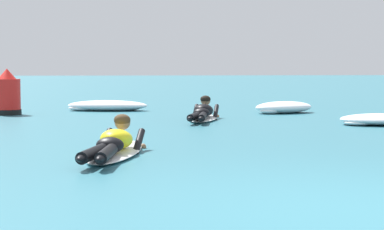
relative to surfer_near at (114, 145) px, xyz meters
The scene contains 7 objects.
ground_plane 6.98m from the surfer_near, 72.96° to the left, with size 120.00×120.00×0.00m, color #2D6B7A.
surfer_near is the anchor object (origin of this frame).
surfer_far 5.66m from the surfer_near, 72.54° to the left, with size 0.94×2.41×0.55m.
whitewater_mid_left 6.44m from the surfer_near, 39.57° to the left, with size 1.56×1.06×0.21m.
whitewater_mid_right 8.60m from the surfer_near, 92.25° to the left, with size 2.11×1.18×0.26m.
whitewater_back 8.33m from the surfer_near, 62.50° to the left, with size 1.72×1.38×0.28m.
channel_marker_buoy 7.89m from the surfer_near, 109.11° to the left, with size 0.62×0.62×1.06m.
Camera 1 is at (-1.86, -5.16, 1.13)m, focal length 63.96 mm.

